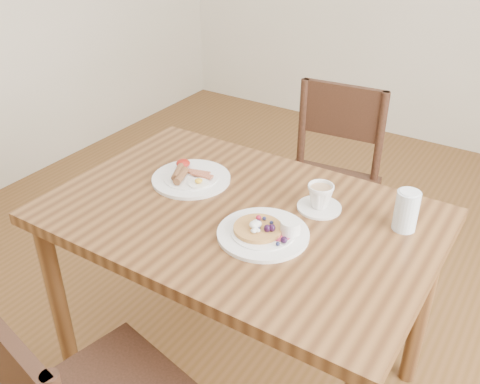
{
  "coord_description": "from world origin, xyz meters",
  "views": [
    {
      "loc": [
        0.76,
        -1.18,
        1.66
      ],
      "look_at": [
        0.0,
        0.0,
        0.82
      ],
      "focal_mm": 40.0,
      "sensor_mm": 36.0,
      "label": 1
    }
  ],
  "objects": [
    {
      "name": "chair_far",
      "position": [
        -0.04,
        0.78,
        0.49
      ],
      "size": [
        0.46,
        0.46,
        0.88
      ],
      "rotation": [
        0.0,
        0.0,
        3.24
      ],
      "color": "#402117",
      "rests_on": "ground"
    },
    {
      "name": "teacup_saucer",
      "position": [
        0.2,
        0.15,
        0.79
      ],
      "size": [
        0.14,
        0.14,
        0.09
      ],
      "color": "white",
      "rests_on": "dining_table"
    },
    {
      "name": "breakfast_plate",
      "position": [
        -0.25,
        0.07,
        0.76
      ],
      "size": [
        0.27,
        0.27,
        0.04
      ],
      "color": "white",
      "rests_on": "dining_table"
    },
    {
      "name": "pancake_plate",
      "position": [
        0.13,
        -0.07,
        0.76
      ],
      "size": [
        0.27,
        0.27,
        0.06
      ],
      "color": "white",
      "rests_on": "dining_table"
    },
    {
      "name": "ground",
      "position": [
        0.0,
        0.0,
        0.0
      ],
      "size": [
        5.0,
        5.0,
        0.0
      ],
      "primitive_type": "plane",
      "color": "brown",
      "rests_on": "ground"
    },
    {
      "name": "water_glass",
      "position": [
        0.46,
        0.18,
        0.81
      ],
      "size": [
        0.07,
        0.07,
        0.12
      ],
      "primitive_type": "cylinder",
      "color": "silver",
      "rests_on": "dining_table"
    },
    {
      "name": "dining_table",
      "position": [
        0.0,
        0.0,
        0.65
      ],
      "size": [
        1.2,
        0.8,
        0.75
      ],
      "color": "brown",
      "rests_on": "ground"
    }
  ]
}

